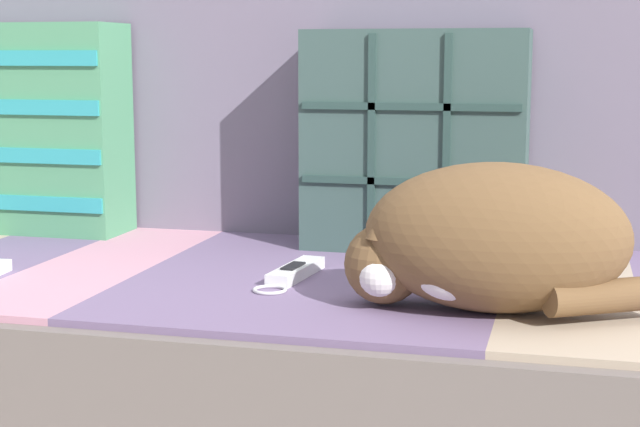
{
  "coord_description": "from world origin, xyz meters",
  "views": [
    {
      "loc": [
        0.54,
        -1.31,
        0.72
      ],
      "look_at": [
        0.19,
        0.06,
        0.49
      ],
      "focal_mm": 55.0,
      "sensor_mm": 36.0,
      "label": 1
    }
  ],
  "objects_px": {
    "couch": "(221,380)",
    "game_remote_near": "(294,272)",
    "sleeping_cat": "(485,242)",
    "throw_pillow_striped": "(21,128)",
    "throw_pillow_quilted": "(415,141)"
  },
  "relations": [
    {
      "from": "couch",
      "to": "sleeping_cat",
      "type": "distance_m",
      "value": 0.56
    },
    {
      "from": "couch",
      "to": "sleeping_cat",
      "type": "relative_size",
      "value": 4.25
    },
    {
      "from": "throw_pillow_striped",
      "to": "sleeping_cat",
      "type": "relative_size",
      "value": 0.97
    },
    {
      "from": "couch",
      "to": "throw_pillow_striped",
      "type": "distance_m",
      "value": 0.64
    },
    {
      "from": "sleeping_cat",
      "to": "throw_pillow_striped",
      "type": "bearing_deg",
      "value": 156.63
    },
    {
      "from": "sleeping_cat",
      "to": "game_remote_near",
      "type": "relative_size",
      "value": 2.04
    },
    {
      "from": "throw_pillow_striped",
      "to": "throw_pillow_quilted",
      "type": "bearing_deg",
      "value": 0.04
    },
    {
      "from": "couch",
      "to": "sleeping_cat",
      "type": "height_order",
      "value": "sleeping_cat"
    },
    {
      "from": "couch",
      "to": "throw_pillow_quilted",
      "type": "distance_m",
      "value": 0.52
    },
    {
      "from": "throw_pillow_quilted",
      "to": "sleeping_cat",
      "type": "bearing_deg",
      "value": -68.45
    },
    {
      "from": "couch",
      "to": "game_remote_near",
      "type": "distance_m",
      "value": 0.27
    },
    {
      "from": "throw_pillow_quilted",
      "to": "throw_pillow_striped",
      "type": "relative_size",
      "value": 0.94
    },
    {
      "from": "throw_pillow_striped",
      "to": "sleeping_cat",
      "type": "xyz_separation_m",
      "value": [
        0.9,
        -0.39,
        -0.1
      ]
    },
    {
      "from": "throw_pillow_striped",
      "to": "game_remote_near",
      "type": "relative_size",
      "value": 1.98
    },
    {
      "from": "couch",
      "to": "throw_pillow_striped",
      "type": "xyz_separation_m",
      "value": [
        -0.46,
        0.19,
        0.39
      ]
    }
  ]
}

